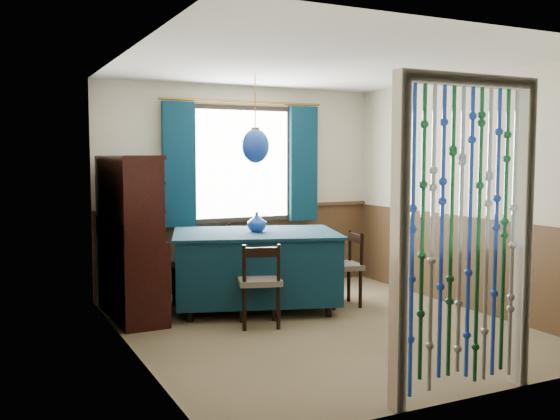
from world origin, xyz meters
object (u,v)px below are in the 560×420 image
vase_sideboard (129,226)px  pendant_lamp (255,146)px  chair_near (260,282)px  sideboard (130,261)px  chair_right (344,266)px  bowl_shelf (139,206)px  dining_table (256,265)px  chair_far (247,256)px  chair_left (154,263)px  vase_table (257,223)px

vase_sideboard → pendant_lamp: bearing=-23.4°
chair_near → sideboard: 1.40m
chair_right → pendant_lamp: pendant_lamp is taller
bowl_shelf → vase_sideboard: 0.52m
dining_table → vase_sideboard: size_ratio=11.80×
sideboard → pendant_lamp: bearing=-13.3°
chair_far → chair_left: chair_left is taller
pendant_lamp → vase_sideboard: bearing=156.6°
vase_table → bowl_shelf: 1.27m
chair_right → sideboard: (-2.23, 0.55, 0.14)m
chair_far → vase_sideboard: 1.54m
sideboard → vase_table: bearing=-12.9°
chair_left → bowl_shelf: bowl_shelf is taller
sideboard → bowl_shelf: (0.06, -0.19, 0.57)m
chair_left → vase_sideboard: (-0.22, 0.15, 0.39)m
pendant_lamp → bowl_shelf: bearing=176.5°
chair_far → pendant_lamp: size_ratio=0.90×
vase_sideboard → sideboard: bearing=-102.5°
chair_far → bowl_shelf: bearing=26.3°
dining_table → vase_sideboard: 1.41m
chair_left → chair_far: bearing=118.0°
vase_table → bowl_shelf: bearing=176.9°
chair_far → vase_table: bearing=75.9°
bowl_shelf → pendant_lamp: bearing=-3.5°
chair_right → vase_table: vase_table is taller
dining_table → vase_table: bearing=36.9°
pendant_lamp → chair_left: bearing=159.3°
chair_near → vase_sideboard: bearing=146.6°
sideboard → pendant_lamp: size_ratio=1.78×
vase_table → chair_left: bearing=159.9°
chair_left → sideboard: (-0.28, -0.12, 0.06)m
chair_left → vase_table: vase_table is taller
bowl_shelf → vase_sideboard: (0.00, 0.46, -0.24)m
sideboard → bowl_shelf: bearing=-74.1°
dining_table → vase_sideboard: bearing=174.6°
chair_left → vase_sideboard: 0.48m
pendant_lamp → vase_table: size_ratio=4.80×
vase_table → vase_sideboard: 1.35m
pendant_lamp → chair_near: bearing=-110.6°
chair_near → chair_right: same height
chair_near → vase_table: 0.88m
chair_far → sideboard: 1.59m
chair_near → bowl_shelf: bearing=160.2°
chair_right → dining_table: bearing=82.7°
vase_table → sideboard: bearing=168.9°
chair_near → chair_left: (-0.75, 1.05, 0.08)m
chair_far → bowl_shelf: bowl_shelf is taller
sideboard → bowl_shelf: sideboard is taller
chair_right → chair_near: bearing=117.4°
pendant_lamp → vase_table: pendant_lamp is taller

